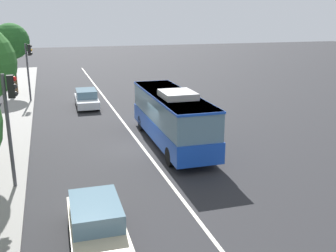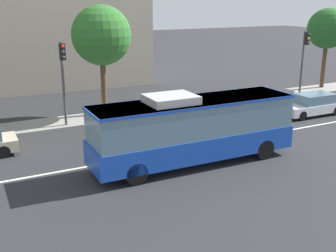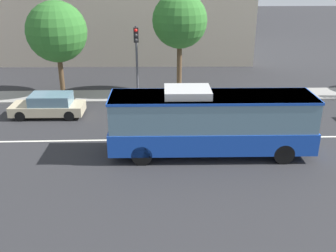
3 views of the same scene
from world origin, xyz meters
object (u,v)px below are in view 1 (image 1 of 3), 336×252
transit_bus (172,115)px  sedan_white (87,99)px  traffic_light_near_corner (10,112)px  traffic_light_far_corner (29,63)px  sedan_beige (97,224)px  street_tree_kerbside_right (11,42)px

transit_bus → sedan_white: size_ratio=2.21×
traffic_light_near_corner → traffic_light_far_corner: (18.95, -0.20, 0.00)m
sedan_white → traffic_light_far_corner: 6.29m
sedan_white → traffic_light_far_corner: traffic_light_far_corner is taller
transit_bus → traffic_light_far_corner: bearing=30.0°
sedan_white → sedan_beige: 21.16m
sedan_white → street_tree_kerbside_right: size_ratio=0.66×
sedan_white → sedan_beige: size_ratio=1.00×
transit_bus → traffic_light_near_corner: bearing=115.7°
sedan_white → traffic_light_near_corner: (-15.59, 4.69, 2.84)m
transit_bus → traffic_light_near_corner: 9.55m
traffic_light_near_corner → traffic_light_far_corner: same height
sedan_beige → traffic_light_far_corner: traffic_light_far_corner is taller
transit_bus → street_tree_kerbside_right: (19.02, 9.91, 3.34)m
sedan_beige → traffic_light_near_corner: 6.80m
sedan_beige → transit_bus: bearing=149.8°
transit_bus → sedan_white: (11.67, 3.85, -1.09)m
traffic_light_far_corner → street_tree_kerbside_right: (3.98, 1.58, 1.59)m
traffic_light_near_corner → traffic_light_far_corner: bearing=87.6°
sedan_beige → street_tree_kerbside_right: street_tree_kerbside_right is taller
sedan_beige → traffic_light_near_corner: bearing=-151.8°
sedan_beige → sedan_white: bearing=176.0°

